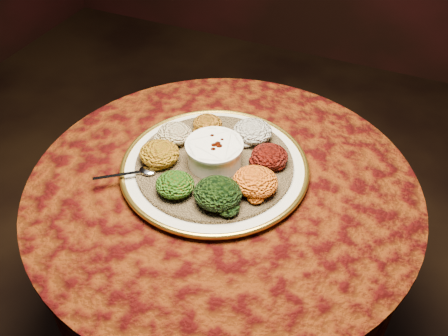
% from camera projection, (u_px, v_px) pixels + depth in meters
% --- Properties ---
extents(table, '(0.96, 0.96, 0.73)m').
position_uv_depth(table, '(223.00, 232.00, 1.33)').
color(table, black).
rests_on(table, ground).
extents(platter, '(0.51, 0.51, 0.02)m').
position_uv_depth(platter, '(215.00, 167.00, 1.24)').
color(platter, silver).
rests_on(platter, table).
extents(injera, '(0.50, 0.50, 0.01)m').
position_uv_depth(injera, '(215.00, 164.00, 1.23)').
color(injera, olive).
rests_on(injera, platter).
extents(stew_bowl, '(0.14, 0.14, 0.06)m').
position_uv_depth(stew_bowl, '(214.00, 152.00, 1.21)').
color(stew_bowl, white).
rests_on(stew_bowl, injera).
extents(spoon, '(0.13, 0.10, 0.01)m').
position_uv_depth(spoon, '(143.00, 171.00, 1.20)').
color(spoon, silver).
rests_on(spoon, injera).
extents(portion_ayib, '(0.10, 0.10, 0.05)m').
position_uv_depth(portion_ayib, '(253.00, 131.00, 1.28)').
color(portion_ayib, beige).
rests_on(portion_ayib, injera).
extents(portion_kitfo, '(0.09, 0.09, 0.04)m').
position_uv_depth(portion_kitfo, '(270.00, 156.00, 1.21)').
color(portion_kitfo, black).
rests_on(portion_kitfo, injera).
extents(portion_tikil, '(0.11, 0.10, 0.05)m').
position_uv_depth(portion_tikil, '(255.00, 182.00, 1.14)').
color(portion_tikil, '#A36E0D').
rests_on(portion_tikil, injera).
extents(portion_gomen, '(0.11, 0.11, 0.05)m').
position_uv_depth(portion_gomen, '(218.00, 193.00, 1.11)').
color(portion_gomen, black).
rests_on(portion_gomen, injera).
extents(portion_mixveg, '(0.09, 0.09, 0.04)m').
position_uv_depth(portion_mixveg, '(175.00, 185.00, 1.14)').
color(portion_mixveg, '#923509').
rests_on(portion_mixveg, injera).
extents(portion_kik, '(0.10, 0.09, 0.05)m').
position_uv_depth(portion_kik, '(159.00, 153.00, 1.22)').
color(portion_kik, '#9C590D').
rests_on(portion_kik, injera).
extents(portion_timatim, '(0.09, 0.09, 0.04)m').
position_uv_depth(portion_timatim, '(175.00, 133.00, 1.28)').
color(portion_timatim, maroon).
rests_on(portion_timatim, injera).
extents(portion_shiro, '(0.08, 0.07, 0.04)m').
position_uv_depth(portion_shiro, '(208.00, 124.00, 1.32)').
color(portion_shiro, '#A05513').
rests_on(portion_shiro, injera).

